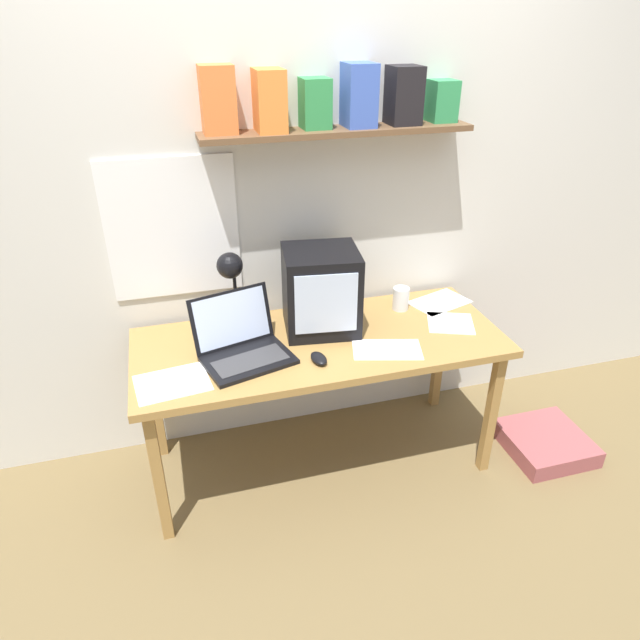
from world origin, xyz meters
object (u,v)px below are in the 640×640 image
(crt_monitor, at_px, (321,291))
(desk_lamp, at_px, (231,276))
(corner_desk, at_px, (320,351))
(computer_mouse, at_px, (319,358))
(loose_paper_near_laptop, at_px, (440,302))
(juice_glass, at_px, (401,300))
(printed_handout, at_px, (387,350))
(open_notebook, at_px, (450,323))
(loose_paper_near_monitor, at_px, (172,383))
(floor_cushion, at_px, (545,443))
(laptop, at_px, (241,342))

(crt_monitor, distance_m, desk_lamp, 0.40)
(corner_desk, xyz_separation_m, crt_monitor, (0.03, 0.11, 0.25))
(crt_monitor, relative_size, computer_mouse, 3.37)
(corner_desk, distance_m, loose_paper_near_laptop, 0.71)
(crt_monitor, distance_m, juice_glass, 0.45)
(computer_mouse, relative_size, printed_handout, 0.34)
(printed_handout, relative_size, open_notebook, 1.23)
(computer_mouse, bearing_deg, desk_lamp, 131.70)
(desk_lamp, height_order, juice_glass, desk_lamp)
(crt_monitor, height_order, computer_mouse, crt_monitor)
(crt_monitor, height_order, open_notebook, crt_monitor)
(loose_paper_near_monitor, xyz_separation_m, floor_cushion, (1.80, -0.08, -0.67))
(loose_paper_near_laptop, height_order, loose_paper_near_monitor, same)
(juice_glass, relative_size, computer_mouse, 1.00)
(open_notebook, bearing_deg, desk_lamp, 169.16)
(corner_desk, relative_size, loose_paper_near_laptop, 4.98)
(corner_desk, bearing_deg, loose_paper_near_monitor, -165.71)
(open_notebook, bearing_deg, laptop, -179.67)
(juice_glass, relative_size, open_notebook, 0.42)
(corner_desk, height_order, printed_handout, printed_handout)
(printed_handout, bearing_deg, crt_monitor, 129.32)
(desk_lamp, xyz_separation_m, juice_glass, (0.82, 0.01, -0.23))
(corner_desk, distance_m, open_notebook, 0.64)
(loose_paper_near_laptop, bearing_deg, printed_handout, -140.44)
(printed_handout, distance_m, loose_paper_near_monitor, 0.91)
(desk_lamp, height_order, loose_paper_near_monitor, desk_lamp)
(crt_monitor, relative_size, loose_paper_near_laptop, 1.14)
(floor_cushion, bearing_deg, open_notebook, 156.48)
(corner_desk, bearing_deg, laptop, -174.92)
(laptop, xyz_separation_m, floor_cushion, (1.50, -0.22, -0.73))
(desk_lamp, relative_size, printed_handout, 1.20)
(juice_glass, height_order, printed_handout, juice_glass)
(corner_desk, height_order, computer_mouse, computer_mouse)
(loose_paper_near_laptop, bearing_deg, desk_lamp, -178.73)
(floor_cushion, bearing_deg, crt_monitor, 162.29)
(crt_monitor, height_order, printed_handout, crt_monitor)
(desk_lamp, height_order, printed_handout, desk_lamp)
(computer_mouse, relative_size, floor_cushion, 0.28)
(crt_monitor, relative_size, laptop, 0.89)
(desk_lamp, bearing_deg, juice_glass, 20.10)
(corner_desk, distance_m, printed_handout, 0.31)
(corner_desk, height_order, loose_paper_near_laptop, loose_paper_near_laptop)
(juice_glass, bearing_deg, crt_monitor, -170.43)
(juice_glass, distance_m, floor_cushion, 1.07)
(juice_glass, height_order, computer_mouse, juice_glass)
(desk_lamp, bearing_deg, floor_cushion, 3.70)
(crt_monitor, xyz_separation_m, juice_glass, (0.43, 0.07, -0.14))
(loose_paper_near_laptop, bearing_deg, floor_cushion, -43.26)
(laptop, height_order, loose_paper_near_laptop, laptop)
(laptop, height_order, printed_handout, laptop)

